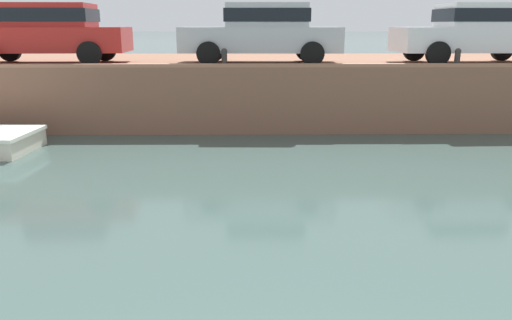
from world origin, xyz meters
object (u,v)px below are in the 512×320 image
(mooring_bollard_mid, at_px, (224,57))
(mooring_bollard_east, at_px, (457,57))
(car_left_inner_silver, at_px, (263,31))
(car_leftmost_red, at_px, (48,31))
(car_centre_white, at_px, (477,31))

(mooring_bollard_mid, bearing_deg, mooring_bollard_east, 0.00)
(car_left_inner_silver, xyz_separation_m, mooring_bollard_east, (4.79, -1.15, -0.61))
(car_leftmost_red, height_order, car_centre_white, same)
(mooring_bollard_east, bearing_deg, car_leftmost_red, 173.72)
(car_left_inner_silver, distance_m, mooring_bollard_mid, 1.63)
(mooring_bollard_east, bearing_deg, car_left_inner_silver, 166.50)
(car_centre_white, bearing_deg, mooring_bollard_mid, -170.21)
(car_centre_white, bearing_deg, mooring_bollard_east, -128.47)
(mooring_bollard_mid, xyz_separation_m, mooring_bollard_east, (5.77, 0.00, 0.00))
(car_leftmost_red, distance_m, car_centre_white, 11.40)
(mooring_bollard_mid, height_order, mooring_bollard_east, same)
(car_leftmost_red, xyz_separation_m, car_centre_white, (11.40, -0.00, -0.00))
(car_centre_white, relative_size, mooring_bollard_east, 9.43)
(car_left_inner_silver, relative_size, mooring_bollard_east, 9.52)
(car_leftmost_red, distance_m, car_left_inner_silver, 5.70)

